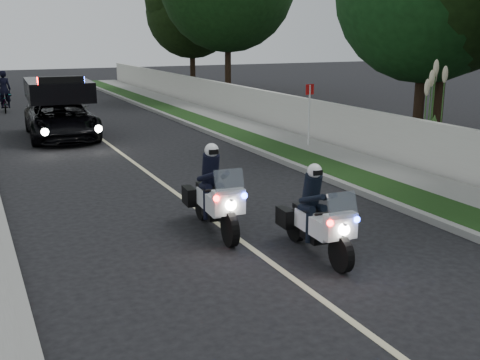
{
  "coord_description": "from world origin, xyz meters",
  "views": [
    {
      "loc": [
        -4.53,
        -7.66,
        3.88
      ],
      "look_at": [
        0.33,
        2.57,
        1.0
      ],
      "focal_mm": 43.34,
      "sensor_mm": 36.0,
      "label": 1
    }
  ],
  "objects": [
    {
      "name": "cyclist",
      "position": [
        -2.68,
        23.77,
        0.0
      ],
      "size": [
        0.69,
        0.48,
        1.88
      ],
      "primitive_type": "imported",
      "rotation": [
        0.0,
        0.0,
        3.1
      ],
      "color": "black",
      "rests_on": "ground"
    },
    {
      "name": "lane_marking",
      "position": [
        0.0,
        10.0,
        0.0
      ],
      "size": [
        0.12,
        50.0,
        0.01
      ],
      "primitive_type": "cube",
      "color": "#BFB78C",
      "rests_on": "ground"
    },
    {
      "name": "tree_right_d",
      "position": [
        9.62,
        23.71,
        0.0
      ],
      "size": [
        9.38,
        9.38,
        12.82
      ],
      "primitive_type": null,
      "rotation": [
        0.0,
        0.0,
        0.25
      ],
      "color": "#153913",
      "rests_on": "ground"
    },
    {
      "name": "ground",
      "position": [
        0.0,
        0.0,
        0.0
      ],
      "size": [
        120.0,
        120.0,
        0.0
      ],
      "primitive_type": "plane",
      "color": "black",
      "rests_on": "ground"
    },
    {
      "name": "tree_right_b",
      "position": [
        9.78,
        7.89,
        0.0
      ],
      "size": [
        6.38,
        6.38,
        10.18
      ],
      "primitive_type": null,
      "rotation": [
        0.0,
        0.0,
        0.05
      ],
      "color": "#164318",
      "rests_on": "ground"
    },
    {
      "name": "property_wall",
      "position": [
        7.1,
        10.0,
        0.75
      ],
      "size": [
        0.22,
        60.0,
        1.5
      ],
      "primitive_type": "cube",
      "color": "beige",
      "rests_on": "ground"
    },
    {
      "name": "police_moto_right",
      "position": [
        0.91,
        0.59,
        0.0
      ],
      "size": [
        0.79,
        1.99,
        1.66
      ],
      "primitive_type": null,
      "rotation": [
        0.0,
        0.0,
        -0.05
      ],
      "color": "silver",
      "rests_on": "ground"
    },
    {
      "name": "tree_right_e",
      "position": [
        9.83,
        30.07,
        0.0
      ],
      "size": [
        6.25,
        6.25,
        10.13
      ],
      "primitive_type": null,
      "rotation": [
        0.0,
        0.0,
        0.03
      ],
      "color": "black",
      "rests_on": "ground"
    },
    {
      "name": "tree_right_c",
      "position": [
        10.39,
        7.59,
        0.0
      ],
      "size": [
        8.05,
        8.05,
        11.39
      ],
      "primitive_type": null,
      "rotation": [
        0.0,
        0.0,
        0.2
      ],
      "color": "black",
      "rests_on": "ground"
    },
    {
      "name": "pampas_far",
      "position": [
        7.6,
        4.85,
        0.0
      ],
      "size": [
        1.62,
        1.62,
        3.6
      ],
      "primitive_type": null,
      "rotation": [
        0.0,
        0.0,
        -0.36
      ],
      "color": "beige",
      "rests_on": "ground"
    },
    {
      "name": "sign_post",
      "position": [
        6.0,
        9.01,
        0.0
      ],
      "size": [
        0.42,
        0.42,
        2.29
      ],
      "primitive_type": null,
      "rotation": [
        0.0,
        0.0,
        0.18
      ],
      "color": "red",
      "rests_on": "ground"
    },
    {
      "name": "sidewalk_right",
      "position": [
        6.1,
        10.0,
        0.08
      ],
      "size": [
        1.4,
        60.0,
        0.16
      ],
      "primitive_type": "cube",
      "color": "gray",
      "rests_on": "ground"
    },
    {
      "name": "police_suv",
      "position": [
        -1.29,
        14.89,
        0.0
      ],
      "size": [
        2.68,
        5.36,
        2.55
      ],
      "primitive_type": "imported",
      "rotation": [
        0.0,
        0.0,
        -0.05
      ],
      "color": "black",
      "rests_on": "ground"
    },
    {
      "name": "curb_right",
      "position": [
        4.1,
        10.0,
        0.07
      ],
      "size": [
        0.2,
        60.0,
        0.15
      ],
      "primitive_type": "cube",
      "color": "gray",
      "rests_on": "ground"
    },
    {
      "name": "police_moto_left",
      "position": [
        -0.24,
        2.54,
        0.0
      ],
      "size": [
        0.89,
        2.15,
        1.79
      ],
      "primitive_type": null,
      "rotation": [
        0.0,
        0.0,
        -0.08
      ],
      "color": "silver",
      "rests_on": "ground"
    },
    {
      "name": "grass_verge",
      "position": [
        4.8,
        10.0,
        0.08
      ],
      "size": [
        1.2,
        60.0,
        0.16
      ],
      "primitive_type": "cube",
      "color": "#193814",
      "rests_on": "ground"
    },
    {
      "name": "bicycle",
      "position": [
        -2.68,
        23.77,
        0.0
      ],
      "size": [
        0.74,
        1.84,
        0.95
      ],
      "primitive_type": "imported",
      "rotation": [
        0.0,
        0.0,
        -0.06
      ],
      "color": "black",
      "rests_on": "ground"
    }
  ]
}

